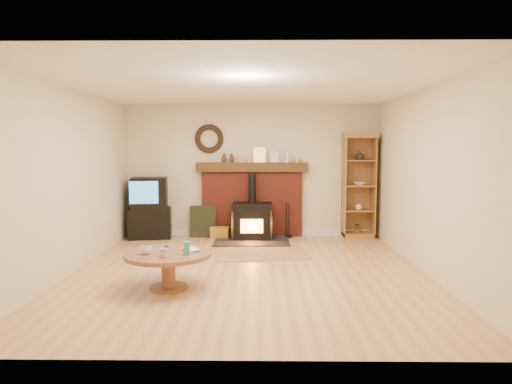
{
  "coord_description": "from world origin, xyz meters",
  "views": [
    {
      "loc": [
        0.19,
        -6.39,
        1.76
      ],
      "look_at": [
        0.1,
        1.0,
        1.05
      ],
      "focal_mm": 32.0,
      "sensor_mm": 36.0,
      "label": 1
    }
  ],
  "objects_px": {
    "tv_unit": "(150,209)",
    "coffee_table": "(168,259)",
    "wood_stove": "(252,222)",
    "curio_cabinet": "(358,186)"
  },
  "relations": [
    {
      "from": "wood_stove",
      "to": "tv_unit",
      "type": "distance_m",
      "value": 2.04
    },
    {
      "from": "wood_stove",
      "to": "curio_cabinet",
      "type": "bearing_deg",
      "value": 7.75
    },
    {
      "from": "curio_cabinet",
      "to": "wood_stove",
      "type": "bearing_deg",
      "value": -172.25
    },
    {
      "from": "wood_stove",
      "to": "coffee_table",
      "type": "xyz_separation_m",
      "value": [
        -0.99,
        -3.08,
        0.03
      ]
    },
    {
      "from": "wood_stove",
      "to": "curio_cabinet",
      "type": "distance_m",
      "value": 2.21
    },
    {
      "from": "wood_stove",
      "to": "tv_unit",
      "type": "relative_size",
      "value": 1.17
    },
    {
      "from": "wood_stove",
      "to": "coffee_table",
      "type": "bearing_deg",
      "value": -107.81
    },
    {
      "from": "tv_unit",
      "to": "coffee_table",
      "type": "bearing_deg",
      "value": -72.59
    },
    {
      "from": "tv_unit",
      "to": "curio_cabinet",
      "type": "distance_m",
      "value": 4.13
    },
    {
      "from": "curio_cabinet",
      "to": "coffee_table",
      "type": "xyz_separation_m",
      "value": [
        -3.07,
        -3.36,
        -0.65
      ]
    }
  ]
}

